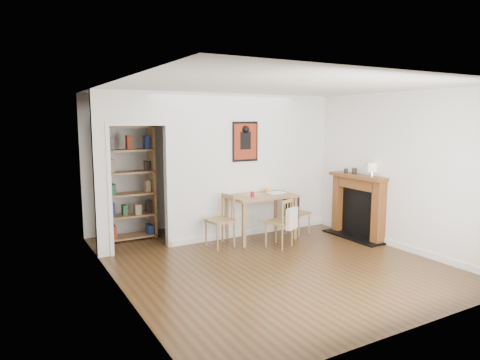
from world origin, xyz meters
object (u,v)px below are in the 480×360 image
chair_front (280,222)px  notebook (276,193)px  dining_table (261,200)px  fireplace (358,204)px  ceramic_jar_a (354,171)px  chair_right (297,213)px  red_glass (252,194)px  ceramic_jar_b (346,171)px  bookshelf (130,183)px  orange_fruit (267,190)px  mantel_lamp (372,168)px  chair_left (220,221)px

chair_front → notebook: chair_front is taller
dining_table → fireplace: fireplace is taller
ceramic_jar_a → chair_right: bearing=144.0°
chair_right → notebook: (-0.45, 0.06, 0.41)m
dining_table → red_glass: bearing=-154.6°
red_glass → ceramic_jar_b: (1.78, -0.40, 0.35)m
bookshelf → notebook: bearing=-26.3°
orange_fruit → ceramic_jar_a: (1.38, -0.81, 0.36)m
red_glass → orange_fruit: (0.46, 0.26, -0.00)m
chair_right → mantel_lamp: bearing=-53.1°
chair_left → ceramic_jar_b: size_ratio=9.97×
fireplace → red_glass: 1.99m
fireplace → orange_fruit: bearing=146.6°
bookshelf → fireplace: bearing=-28.0°
chair_left → ceramic_jar_a: (2.46, -0.59, 0.77)m
chair_front → bookshelf: bookshelf is taller
chair_right → fireplace: bearing=-40.4°
mantel_lamp → ceramic_jar_b: bearing=93.5°
chair_front → bookshelf: (-2.06, 1.73, 0.60)m
chair_right → bookshelf: (-2.81, 1.22, 0.61)m
dining_table → chair_left: (-0.86, -0.08, -0.27)m
dining_table → chair_front: size_ratio=1.44×
chair_right → ceramic_jar_b: ceramic_jar_b is taller
notebook → chair_front: bearing=-118.1°
ceramic_jar_a → notebook: bearing=152.7°
fireplace → ceramic_jar_b: 0.65m
chair_left → notebook: size_ratio=2.92×
bookshelf → mantel_lamp: 4.27m
ceramic_jar_b → red_glass: bearing=167.2°
chair_front → fireplace: bearing=-7.7°
dining_table → red_glass: (-0.25, -0.12, 0.14)m
bookshelf → chair_front: bearing=-39.9°
fireplace → notebook: bearing=149.1°
mantel_lamp → ceramic_jar_a: 0.47m
fireplace → ceramic_jar_a: bearing=96.4°
dining_table → orange_fruit: bearing=33.1°
red_glass → orange_fruit: size_ratio=1.08×
chair_left → ceramic_jar_b: bearing=-10.5°
bookshelf → mantel_lamp: bookshelf is taller
chair_right → notebook: bearing=172.7°
chair_front → ceramic_jar_b: size_ratio=9.28×
chair_front → notebook: (0.30, 0.56, 0.40)m
dining_table → chair_left: chair_left is taller
chair_front → notebook: bearing=61.9°
dining_table → notebook: bearing=-1.8°
chair_front → fireplace: size_ratio=0.66×
fireplace → notebook: (-1.29, 0.77, 0.21)m
ceramic_jar_a → ceramic_jar_b: bearing=115.5°
fireplace → mantel_lamp: size_ratio=5.10×
chair_left → chair_right: (1.63, 0.01, -0.03)m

